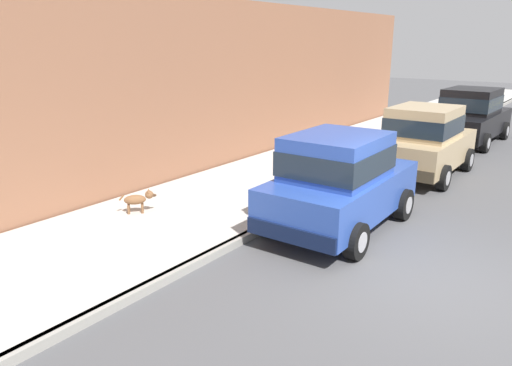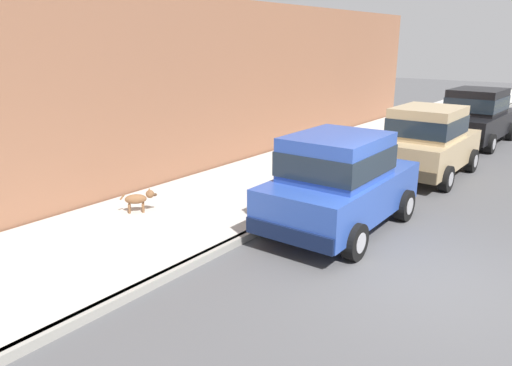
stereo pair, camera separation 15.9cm
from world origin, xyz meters
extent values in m
plane|color=#4C4C4F|center=(0.00, 0.00, 0.00)|extent=(80.00, 80.00, 0.00)
cube|color=gray|center=(-3.20, 0.00, 0.07)|extent=(0.16, 64.00, 0.14)
cube|color=#B7B5AD|center=(-5.00, 0.00, 0.07)|extent=(3.60, 64.00, 0.14)
cube|color=#28479E|center=(-2.13, 1.14, 0.70)|extent=(1.78, 3.73, 0.76)
cube|color=#28479E|center=(-2.13, 0.89, 1.48)|extent=(1.54, 1.92, 0.80)
cube|color=#19232D|center=(-2.13, 0.89, 1.42)|extent=(1.58, 1.96, 0.44)
cube|color=#0E1837|center=(-2.16, 2.94, 0.46)|extent=(1.69, 0.23, 0.28)
cube|color=#0E1837|center=(-2.10, -0.66, 0.46)|extent=(1.69, 0.23, 0.28)
cylinder|color=black|center=(-3.01, 2.28, 0.32)|extent=(0.23, 0.64, 0.64)
cylinder|color=#9E9EA3|center=(-3.01, 2.28, 0.32)|extent=(0.25, 0.36, 0.35)
cylinder|color=black|center=(-1.29, 2.30, 0.32)|extent=(0.23, 0.64, 0.64)
cylinder|color=#9E9EA3|center=(-1.29, 2.30, 0.32)|extent=(0.25, 0.36, 0.35)
cylinder|color=black|center=(-2.97, -0.02, 0.32)|extent=(0.23, 0.64, 0.64)
cylinder|color=#9E9EA3|center=(-2.97, -0.02, 0.32)|extent=(0.25, 0.36, 0.35)
cylinder|color=black|center=(-1.26, 0.01, 0.32)|extent=(0.23, 0.64, 0.64)
cylinder|color=#9E9EA3|center=(-1.26, 0.01, 0.32)|extent=(0.25, 0.36, 0.35)
cube|color=#EAEACC|center=(-2.70, 2.96, 0.81)|extent=(0.28, 0.08, 0.14)
cube|color=#EAEACC|center=(-1.63, 2.98, 0.81)|extent=(0.28, 0.08, 0.14)
cube|color=tan|center=(-2.09, 5.97, 0.70)|extent=(1.73, 3.70, 0.76)
cube|color=tan|center=(-2.09, 5.72, 1.48)|extent=(1.52, 1.90, 0.80)
cube|color=#19232D|center=(-2.09, 5.72, 1.42)|extent=(1.55, 1.94, 0.44)
cube|color=#3E3527|center=(-2.09, 7.77, 0.46)|extent=(1.69, 0.20, 0.28)
cube|color=#3E3527|center=(-2.09, 4.17, 0.46)|extent=(1.69, 0.20, 0.28)
cylinder|color=black|center=(-2.95, 7.11, 0.32)|extent=(0.22, 0.64, 0.64)
cylinder|color=#9E9EA3|center=(-2.95, 7.11, 0.32)|extent=(0.24, 0.35, 0.35)
cylinder|color=black|center=(-1.23, 7.12, 0.32)|extent=(0.22, 0.64, 0.64)
cylinder|color=#9E9EA3|center=(-1.23, 7.12, 0.32)|extent=(0.24, 0.35, 0.35)
cylinder|color=black|center=(-2.95, 4.82, 0.32)|extent=(0.22, 0.64, 0.64)
cylinder|color=#9E9EA3|center=(-2.95, 4.82, 0.32)|extent=(0.24, 0.35, 0.35)
cylinder|color=black|center=(-1.23, 4.82, 0.32)|extent=(0.22, 0.64, 0.64)
cylinder|color=#9E9EA3|center=(-1.23, 4.82, 0.32)|extent=(0.24, 0.35, 0.35)
cube|color=#EAEACC|center=(-2.62, 7.80, 0.81)|extent=(0.28, 0.08, 0.14)
cube|color=#EAEACC|center=(-1.56, 7.80, 0.81)|extent=(0.28, 0.08, 0.14)
cube|color=black|center=(-2.22, 11.30, 0.70)|extent=(1.92, 4.55, 0.76)
cube|color=black|center=(-2.22, 11.20, 1.50)|extent=(1.64, 2.14, 0.84)
cube|color=#19232D|center=(-2.22, 11.20, 1.44)|extent=(1.68, 2.18, 0.46)
cube|color=black|center=(-2.16, 13.49, 0.46)|extent=(1.77, 0.25, 0.28)
cube|color=black|center=(-2.28, 9.10, 0.46)|extent=(1.77, 0.25, 0.28)
cylinder|color=black|center=(-3.08, 12.71, 0.32)|extent=(0.24, 0.65, 0.64)
cylinder|color=#9E9EA3|center=(-3.08, 12.71, 0.32)|extent=(0.25, 0.36, 0.35)
cylinder|color=black|center=(-1.28, 12.67, 0.32)|extent=(0.24, 0.65, 0.64)
cylinder|color=#9E9EA3|center=(-1.28, 12.67, 0.32)|extent=(0.25, 0.36, 0.35)
cylinder|color=black|center=(-3.15, 9.92, 0.32)|extent=(0.24, 0.65, 0.64)
cylinder|color=#9E9EA3|center=(-3.15, 9.92, 0.32)|extent=(0.25, 0.36, 0.35)
cylinder|color=black|center=(-1.36, 9.88, 0.32)|extent=(0.24, 0.65, 0.64)
cylinder|color=#9E9EA3|center=(-1.36, 9.88, 0.32)|extent=(0.25, 0.36, 0.35)
cube|color=#EAEACC|center=(-2.72, 13.54, 0.81)|extent=(0.28, 0.09, 0.14)
cube|color=#EAEACC|center=(-1.60, 13.51, 0.81)|extent=(0.28, 0.09, 0.14)
ellipsoid|color=brown|center=(-5.68, -0.95, 0.42)|extent=(0.44, 0.46, 0.20)
cylinder|color=brown|center=(-5.64, -0.81, 0.23)|extent=(0.05, 0.05, 0.18)
cylinder|color=brown|center=(-5.55, -0.89, 0.23)|extent=(0.05, 0.05, 0.18)
cylinder|color=brown|center=(-5.82, -1.02, 0.23)|extent=(0.05, 0.05, 0.18)
cylinder|color=brown|center=(-5.73, -1.10, 0.23)|extent=(0.05, 0.05, 0.18)
sphere|color=brown|center=(-5.49, -0.74, 0.51)|extent=(0.17, 0.17, 0.17)
ellipsoid|color=#432C1C|center=(-5.43, -0.67, 0.49)|extent=(0.13, 0.13, 0.06)
cone|color=brown|center=(-5.53, -0.71, 0.59)|extent=(0.06, 0.06, 0.07)
cone|color=brown|center=(-5.46, -0.78, 0.59)|extent=(0.06, 0.06, 0.07)
cylinder|color=brown|center=(-5.86, -1.15, 0.48)|extent=(0.11, 0.11, 0.13)
cube|color=#8C5B42|center=(-7.10, 5.29, 2.30)|extent=(0.50, 20.00, 4.60)
camera|label=1|loc=(1.82, -6.95, 3.53)|focal=33.83mm
camera|label=2|loc=(1.95, -6.85, 3.53)|focal=33.83mm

